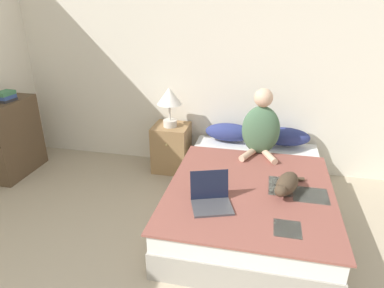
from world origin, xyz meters
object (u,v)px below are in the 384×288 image
at_px(bed, 250,198).
at_px(laptop_open, 211,199).
at_px(pillow_near, 229,132).
at_px(person_sitting, 261,127).
at_px(book_stack_top, 6,96).
at_px(nightstand, 171,148).
at_px(table_lamp, 169,99).
at_px(pillow_far, 285,137).
at_px(cat_tabby, 287,184).
at_px(bookshelf, 14,138).

bearing_deg(bed, laptop_open, -119.79).
xyz_separation_m(pillow_near, person_sitting, (0.37, -0.30, 0.20)).
bearing_deg(person_sitting, bed, -94.37).
bearing_deg(book_stack_top, nightstand, 15.41).
bearing_deg(book_stack_top, laptop_open, -18.68).
bearing_deg(table_lamp, pillow_far, 3.49).
distance_m(pillow_near, nightstand, 0.76).
relative_size(bed, pillow_far, 3.61).
bearing_deg(cat_tabby, pillow_far, -161.45).
relative_size(bed, laptop_open, 5.09).
distance_m(bed, person_sitting, 0.81).
bearing_deg(bed, pillow_near, 109.94).
distance_m(table_lamp, book_stack_top, 1.89).
bearing_deg(bed, cat_tabby, -32.35).
height_order(pillow_near, cat_tabby, pillow_near).
bearing_deg(pillow_far, book_stack_top, -169.97).
xyz_separation_m(laptop_open, bookshelf, (-2.57, 0.86, -0.03)).
xyz_separation_m(bed, pillow_far, (0.33, 0.90, 0.33)).
relative_size(pillow_far, laptop_open, 1.41).
bearing_deg(bookshelf, book_stack_top, 62.34).
relative_size(pillow_near, person_sitting, 0.79).
height_order(pillow_far, person_sitting, person_sitting).
bearing_deg(cat_tabby, bed, -103.33).
height_order(laptop_open, bookshelf, bookshelf).
height_order(bed, person_sitting, person_sitting).
height_order(person_sitting, book_stack_top, person_sitting).
bearing_deg(bed, bookshelf, 173.57).
bearing_deg(bookshelf, nightstand, 15.62).
xyz_separation_m(pillow_near, bookshelf, (-2.55, -0.57, -0.08)).
xyz_separation_m(person_sitting, nightstand, (-1.09, 0.24, -0.45)).
distance_m(table_lamp, bookshelf, 1.96).
distance_m(cat_tabby, laptop_open, 0.71).
xyz_separation_m(person_sitting, book_stack_top, (-2.92, -0.27, 0.24)).
bearing_deg(pillow_far, person_sitting, -133.36).
relative_size(pillow_near, laptop_open, 1.41).
relative_size(laptop_open, book_stack_top, 1.96).
height_order(bookshelf, book_stack_top, book_stack_top).
bearing_deg(pillow_near, nightstand, -175.18).
distance_m(nightstand, book_stack_top, 2.03).
distance_m(bed, bookshelf, 2.91).
bearing_deg(table_lamp, person_sitting, -10.99).
xyz_separation_m(pillow_near, nightstand, (-0.71, -0.06, -0.25)).
distance_m(nightstand, bookshelf, 1.92).
bearing_deg(table_lamp, book_stack_top, -165.24).
height_order(bed, book_stack_top, book_stack_top).
bearing_deg(table_lamp, laptop_open, -61.37).
bearing_deg(bookshelf, bed, -6.43).
xyz_separation_m(pillow_far, book_stack_top, (-3.20, -0.57, 0.45)).
height_order(bed, bookshelf, bookshelf).
relative_size(laptop_open, nightstand, 0.70).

